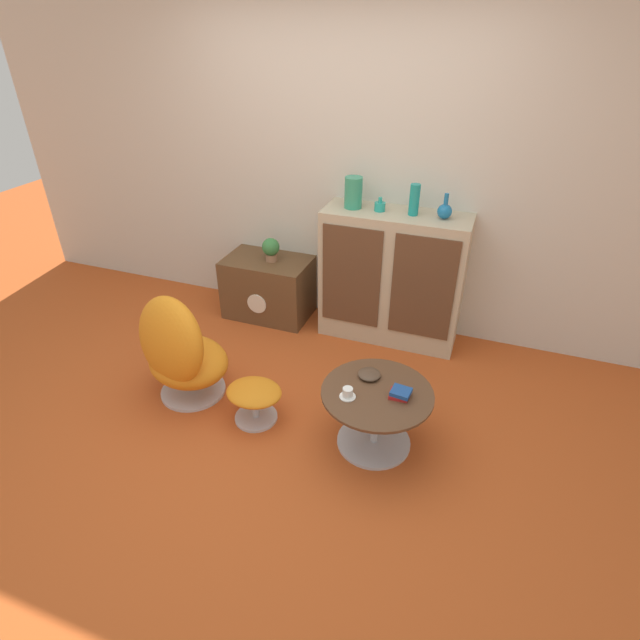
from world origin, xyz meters
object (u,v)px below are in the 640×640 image
at_px(coffee_table, 376,411).
at_px(vase_rightmost, 445,211).
at_px(egg_chair, 180,352).
at_px(teacup, 348,393).
at_px(tv_console, 268,287).
at_px(vase_leftmost, 353,193).
at_px(sideboard, 392,278).
at_px(vase_inner_left, 380,206).
at_px(book_stack, 400,393).
at_px(vase_inner_right, 414,200).
at_px(ottoman, 254,396).
at_px(bowl, 369,374).
at_px(potted_plant, 271,248).

height_order(coffee_table, vase_rightmost, vase_rightmost).
height_order(egg_chair, teacup, egg_chair).
bearing_deg(tv_console, vase_leftmost, 2.62).
bearing_deg(sideboard, teacup, -87.02).
relative_size(vase_leftmost, vase_rightmost, 1.26).
bearing_deg(vase_leftmost, tv_console, -177.38).
bearing_deg(egg_chair, sideboard, 48.22).
xyz_separation_m(vase_inner_left, book_stack, (0.49, -1.25, -0.66)).
bearing_deg(vase_rightmost, vase_inner_right, 180.00).
bearing_deg(vase_inner_right, book_stack, -79.20).
height_order(egg_chair, vase_leftmost, vase_leftmost).
height_order(coffee_table, vase_inner_left, vase_inner_left).
xyz_separation_m(sideboard, book_stack, (0.35, -1.25, -0.10)).
height_order(vase_rightmost, book_stack, vase_rightmost).
xyz_separation_m(sideboard, ottoman, (-0.57, -1.31, -0.34)).
relative_size(sideboard, vase_leftmost, 4.78).
bearing_deg(sideboard, vase_inner_right, 1.92).
xyz_separation_m(vase_leftmost, bowl, (0.48, -1.14, -0.75)).
relative_size(tv_console, vase_inner_right, 3.25).
xyz_separation_m(sideboard, bowl, (0.14, -1.13, -0.10)).
height_order(coffee_table, teacup, teacup).
height_order(vase_leftmost, vase_inner_right, vase_leftmost).
height_order(sideboard, ottoman, sideboard).
bearing_deg(sideboard, ottoman, -113.57).
relative_size(vase_inner_left, potted_plant, 0.52).
height_order(book_stack, bowl, book_stack).
distance_m(egg_chair, ottoman, 0.59).
relative_size(coffee_table, book_stack, 5.22).
bearing_deg(bowl, sideboard, 96.92).
height_order(ottoman, teacup, teacup).
bearing_deg(egg_chair, potted_plant, 85.30).
distance_m(vase_inner_left, vase_rightmost, 0.47).
bearing_deg(vase_leftmost, ottoman, -99.95).
bearing_deg(teacup, tv_console, 130.83).
distance_m(ottoman, vase_inner_left, 1.66).
distance_m(vase_leftmost, potted_plant, 0.88).
bearing_deg(bowl, coffee_table, -55.71).
distance_m(tv_console, potted_plant, 0.38).
relative_size(potted_plant, bowl, 1.41).
distance_m(sideboard, bowl, 1.15).
distance_m(ottoman, potted_plant, 1.44).
distance_m(ottoman, bowl, 0.77).
xyz_separation_m(egg_chair, teacup, (1.21, -0.09, 0.06)).
bearing_deg(potted_plant, coffee_table, -44.30).
bearing_deg(vase_leftmost, vase_rightmost, 0.00).
height_order(potted_plant, book_stack, potted_plant).
relative_size(vase_inner_right, vase_rightmost, 1.23).
distance_m(sideboard, potted_plant, 1.04).
relative_size(egg_chair, bowl, 5.81).
height_order(vase_inner_left, book_stack, vase_inner_left).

